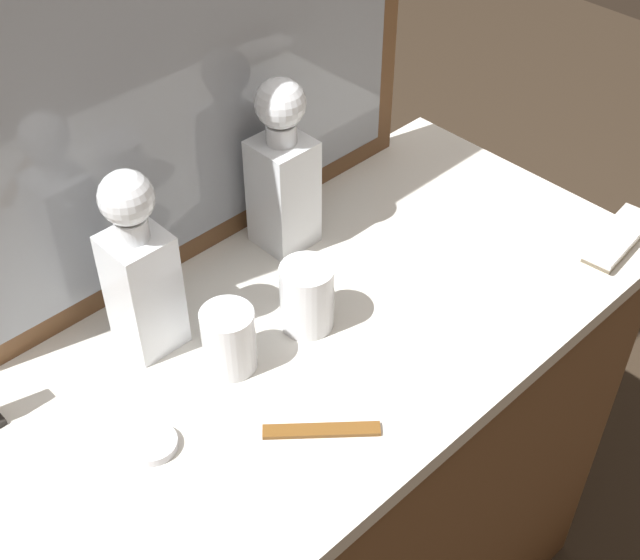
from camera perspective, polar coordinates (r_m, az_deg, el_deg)
dresser at (r=1.56m, az=-0.00°, el=-14.17°), size 1.04×0.53×0.86m
dresser_mirror at (r=1.17m, az=-8.84°, el=16.74°), size 0.81×0.03×0.74m
crystal_decanter_left at (r=1.29m, az=-2.47°, el=6.57°), size 0.08×0.08×0.28m
crystal_decanter_rear at (r=1.15m, az=-11.73°, el=0.08°), size 0.08×0.08×0.28m
crystal_tumbler_far_left at (r=1.14m, az=-6.02°, el=-4.08°), size 0.07×0.07×0.09m
crystal_tumbler_right at (r=1.19m, az=-0.86°, el=-1.26°), size 0.08×0.08×0.10m
silver_brush_right at (r=1.42m, az=19.05°, el=2.59°), size 0.17×0.07×0.02m
porcelain_dish at (r=1.09m, az=-10.97°, el=-10.59°), size 0.06×0.06×0.01m
tortoiseshell_comb at (r=1.09m, az=0.10°, el=-9.90°), size 0.12×0.11×0.01m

